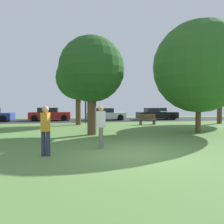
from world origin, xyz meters
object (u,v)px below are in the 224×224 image
object	(u,v)px
parked_car_white	(105,114)
person_thrower	(101,125)
parked_car_black	(156,114)
oak_tree_center	(220,71)
street_lamp_post	(86,99)
maple_tree_near	(199,67)
birch_tree_lone	(78,78)
frisbee_disc	(164,111)
park_bench	(147,119)
person_bystander	(46,128)
parked_car_red	(50,114)
oak_tree_left	(92,70)

from	to	relation	value
parked_car_white	person_thrower	bearing A→B (deg)	-98.54
person_thrower	parked_car_black	xyz separation A→B (m)	(8.22, 14.72, -0.31)
oak_tree_center	street_lamp_post	bearing A→B (deg)	168.94
maple_tree_near	parked_car_white	size ratio (longest dim) A/B	1.53
maple_tree_near	street_lamp_post	world-z (taller)	maple_tree_near
birch_tree_lone	frisbee_disc	size ratio (longest dim) A/B	18.32
birch_tree_lone	parked_car_white	distance (m)	6.81
birch_tree_lone	park_bench	xyz separation A→B (m)	(5.82, -0.80, -3.48)
person_thrower	parked_car_black	distance (m)	16.86
person_thrower	street_lamp_post	world-z (taller)	street_lamp_post
maple_tree_near	frisbee_disc	distance (m)	6.39
person_bystander	street_lamp_post	world-z (taller)	street_lamp_post
park_bench	street_lamp_post	bearing A→B (deg)	-23.13
oak_tree_center	frisbee_disc	world-z (taller)	oak_tree_center
parked_car_red	birch_tree_lone	bearing A→B (deg)	-61.67
birch_tree_lone	parked_car_white	world-z (taller)	birch_tree_lone
birch_tree_lone	maple_tree_near	bearing A→B (deg)	-41.73
parked_car_red	maple_tree_near	bearing A→B (deg)	-49.63
oak_tree_left	street_lamp_post	bearing A→B (deg)	90.08
birch_tree_lone	frisbee_disc	xyz separation A→B (m)	(3.01, -10.55, -2.49)
birch_tree_lone	street_lamp_post	size ratio (longest dim) A/B	1.29
birch_tree_lone	frisbee_disc	distance (m)	11.25
maple_tree_near	parked_car_black	xyz separation A→B (m)	(1.88, 11.24, -3.34)
birch_tree_lone	person_thrower	bearing A→B (deg)	-85.56
maple_tree_near	street_lamp_post	bearing A→B (deg)	129.68
oak_tree_center	maple_tree_near	distance (m)	7.77
person_bystander	parked_car_red	distance (m)	16.27
oak_tree_left	parked_car_red	world-z (taller)	oak_tree_left
oak_tree_center	parked_car_white	world-z (taller)	oak_tree_center
parked_car_red	parked_car_white	size ratio (longest dim) A/B	0.98
parked_car_white	maple_tree_near	bearing A→B (deg)	-70.34
birch_tree_lone	park_bench	size ratio (longest dim) A/B	3.63
maple_tree_near	park_bench	size ratio (longest dim) A/B	4.18
street_lamp_post	parked_car_red	bearing A→B (deg)	131.63
parked_car_white	oak_tree_left	bearing A→B (deg)	-101.72
birch_tree_lone	maple_tree_near	xyz separation A→B (m)	(7.10, -6.33, 0.02)
birch_tree_lone	street_lamp_post	world-z (taller)	birch_tree_lone
person_thrower	parked_car_black	size ratio (longest dim) A/B	0.37
person_thrower	park_bench	distance (m)	10.34
maple_tree_near	parked_car_red	size ratio (longest dim) A/B	1.56
oak_tree_center	person_thrower	distance (m)	15.30
frisbee_disc	street_lamp_post	world-z (taller)	street_lamp_post
parked_car_white	park_bench	size ratio (longest dim) A/B	2.74
oak_tree_center	parked_car_black	bearing A→B (deg)	122.09
oak_tree_left	parked_car_black	bearing A→B (deg)	52.81
parked_car_black	park_bench	world-z (taller)	parked_car_black
oak_tree_center	oak_tree_left	xyz separation A→B (m)	(-11.95, -5.06, -1.04)
oak_tree_left	frisbee_disc	bearing A→B (deg)	-63.07
parked_car_red	person_bystander	bearing A→B (deg)	-83.67
oak_tree_center	parked_car_red	size ratio (longest dim) A/B	1.67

